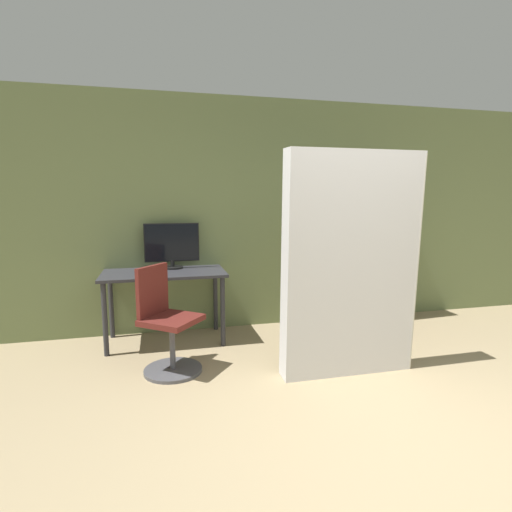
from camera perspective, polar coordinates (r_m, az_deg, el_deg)
The scene contains 7 objects.
ground_plane at distance 2.81m, azimuth 24.33°, elevation -26.07°, with size 16.00×16.00×0.00m, color #9E8966.
wall_back at distance 4.90m, azimuth 4.23°, elevation 5.91°, with size 8.00×0.06×2.70m.
desk at distance 4.38m, azimuth -12.96°, elevation -3.52°, with size 1.29×0.67×0.77m.
monitor at distance 4.53m, azimuth -11.92°, elevation 1.59°, with size 0.60×0.23×0.50m.
office_chair at distance 3.71m, azimuth -12.62°, elevation -10.09°, with size 0.62×0.62×0.96m.
bookshelf at distance 5.20m, azimuth 15.46°, elevation 0.41°, with size 0.73×0.32×1.75m.
mattress_near at distance 3.54m, azimuth 13.45°, elevation -1.35°, with size 1.20×0.26×1.95m.
Camera 1 is at (-1.51, -1.79, 1.56)m, focal length 28.00 mm.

